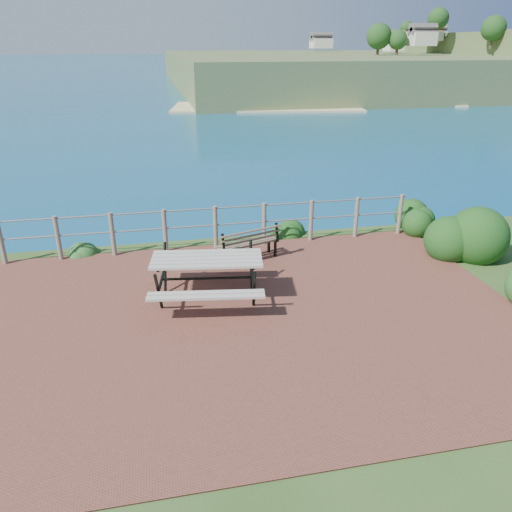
# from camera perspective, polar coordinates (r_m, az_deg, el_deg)

# --- Properties ---
(ground) EXTENTS (10.00, 7.00, 0.12)m
(ground) POSITION_cam_1_polar(r_m,az_deg,el_deg) (8.75, -1.67, -7.25)
(ground) COLOR brown
(ground) RESTS_ON ground
(ocean) EXTENTS (1200.00, 1200.00, 0.00)m
(ocean) POSITION_cam_1_polar(r_m,az_deg,el_deg) (207.48, -12.24, 21.55)
(ocean) COLOR #166186
(ocean) RESTS_ON ground
(safety_railing) EXTENTS (9.40, 0.10, 1.00)m
(safety_railing) POSITION_cam_1_polar(r_m,az_deg,el_deg) (11.52, -4.66, 3.57)
(safety_railing) COLOR #6B5B4C
(safety_railing) RESTS_ON ground
(picnic_table) EXTENTS (2.09, 1.72, 0.84)m
(picnic_table) POSITION_cam_1_polar(r_m,az_deg,el_deg) (9.16, -5.58, -2.08)
(picnic_table) COLOR #A09A8F
(picnic_table) RESTS_ON ground
(park_bench) EXTENTS (1.46, 0.80, 0.80)m
(park_bench) POSITION_cam_1_polar(r_m,az_deg,el_deg) (10.80, -1.10, 2.04)
(park_bench) COLOR brown
(park_bench) RESTS_ON ground
(shrub_right_front) EXTENTS (1.42, 1.42, 2.01)m
(shrub_right_front) POSITION_cam_1_polar(r_m,az_deg,el_deg) (12.21, 22.57, 0.06)
(shrub_right_front) COLOR #133A11
(shrub_right_front) RESTS_ON ground
(shrub_right_edge) EXTENTS (0.98, 0.98, 1.41)m
(shrub_right_edge) POSITION_cam_1_polar(r_m,az_deg,el_deg) (13.50, 18.28, 2.85)
(shrub_right_edge) COLOR #133A11
(shrub_right_edge) RESTS_ON ground
(shrub_lip_west) EXTENTS (0.67, 0.67, 0.37)m
(shrub_lip_west) POSITION_cam_1_polar(r_m,az_deg,el_deg) (12.08, -18.95, 0.36)
(shrub_lip_west) COLOR #205723
(shrub_lip_west) RESTS_ON ground
(shrub_lip_east) EXTENTS (0.77, 0.77, 0.51)m
(shrub_lip_east) POSITION_cam_1_polar(r_m,az_deg,el_deg) (12.55, 3.28, 2.49)
(shrub_lip_east) COLOR #133A11
(shrub_lip_east) RESTS_ON ground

